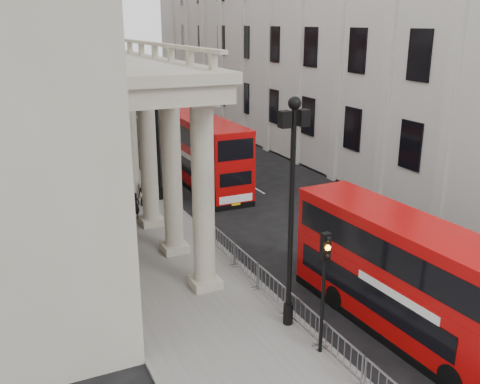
% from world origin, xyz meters
% --- Properties ---
extents(sidewalk_west, '(6.00, 140.00, 0.12)m').
position_xyz_m(sidewalk_west, '(-3.00, 30.00, 0.06)').
color(sidewalk_west, slate).
rests_on(sidewalk_west, ground).
extents(sidewalk_east, '(3.00, 140.00, 0.12)m').
position_xyz_m(sidewalk_east, '(13.50, 30.00, 0.06)').
color(sidewalk_east, slate).
rests_on(sidewalk_east, ground).
extents(kerb, '(0.20, 140.00, 0.14)m').
position_xyz_m(kerb, '(-0.05, 30.00, 0.07)').
color(kerb, slate).
rests_on(kerb, ground).
extents(east_building, '(8.00, 55.00, 25.00)m').
position_xyz_m(east_building, '(16.00, 32.00, 12.50)').
color(east_building, beige).
rests_on(east_building, ground).
extents(lamp_post_south, '(1.05, 0.44, 8.32)m').
position_xyz_m(lamp_post_south, '(-0.60, 4.00, 4.91)').
color(lamp_post_south, black).
rests_on(lamp_post_south, sidewalk_west).
extents(lamp_post_mid, '(1.05, 0.44, 8.32)m').
position_xyz_m(lamp_post_mid, '(-0.60, 20.00, 4.91)').
color(lamp_post_mid, black).
rests_on(lamp_post_mid, sidewalk_west).
extents(lamp_post_north, '(1.05, 0.44, 8.32)m').
position_xyz_m(lamp_post_north, '(-0.60, 36.00, 4.91)').
color(lamp_post_north, black).
rests_on(lamp_post_north, sidewalk_west).
extents(traffic_light, '(0.28, 0.33, 4.30)m').
position_xyz_m(traffic_light, '(-0.50, 1.98, 3.11)').
color(traffic_light, black).
rests_on(traffic_light, sidewalk_west).
extents(crowd_barriers, '(0.50, 18.75, 1.10)m').
position_xyz_m(crowd_barriers, '(-0.35, 2.23, 0.67)').
color(crowd_barriers, gray).
rests_on(crowd_barriers, sidewalk_west).
extents(bus_near, '(2.85, 9.91, 4.23)m').
position_xyz_m(bus_near, '(2.94, 2.15, 2.21)').
color(bus_near, '#AF0808').
rests_on(bus_near, ground).
extents(bus_far, '(2.67, 10.81, 4.66)m').
position_xyz_m(bus_far, '(3.06, 21.92, 2.44)').
color(bus_far, '#B30808').
rests_on(bus_far, ground).
extents(pedestrian_a, '(0.68, 0.63, 1.57)m').
position_xyz_m(pedestrian_a, '(-2.87, 17.10, 0.90)').
color(pedestrian_a, black).
rests_on(pedestrian_a, sidewalk_west).
extents(pedestrian_b, '(0.84, 0.68, 1.65)m').
position_xyz_m(pedestrian_b, '(-4.46, 14.50, 0.94)').
color(pedestrian_b, black).
rests_on(pedestrian_b, sidewalk_west).
extents(pedestrian_c, '(0.90, 0.82, 1.54)m').
position_xyz_m(pedestrian_c, '(-1.79, 19.26, 0.89)').
color(pedestrian_c, black).
rests_on(pedestrian_c, sidewalk_west).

